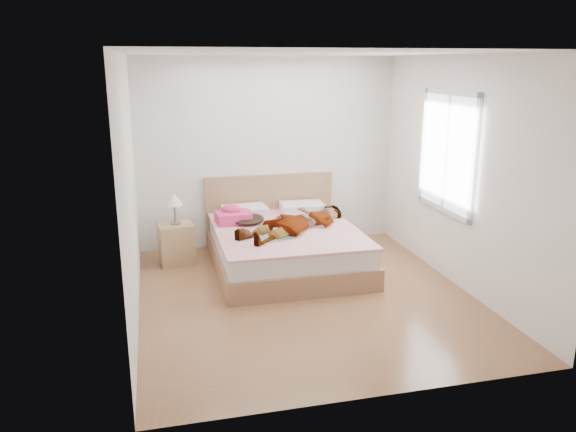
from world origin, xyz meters
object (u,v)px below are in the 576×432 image
(bed, at_px, (285,244))
(nightstand, at_px, (176,240))
(towel, at_px, (233,216))
(coffee_mug, at_px, (277,233))
(magazine, at_px, (277,237))
(plush_toy, at_px, (245,233))
(phone, at_px, (252,210))
(woman, at_px, (297,219))

(bed, bearing_deg, nightstand, 163.13)
(towel, height_order, coffee_mug, towel)
(magazine, distance_m, nightstand, 1.43)
(coffee_mug, bearing_deg, plush_toy, 170.83)
(bed, relative_size, magazine, 3.87)
(phone, height_order, towel, towel)
(coffee_mug, xyz_separation_m, plush_toy, (-0.37, 0.06, 0.00))
(woman, distance_m, magazine, 0.49)
(towel, distance_m, coffee_mug, 0.86)
(magazine, distance_m, coffee_mug, 0.06)
(magazine, bearing_deg, coffee_mug, 73.87)
(phone, distance_m, nightstand, 1.04)
(magazine, relative_size, plush_toy, 2.53)
(bed, relative_size, nightstand, 2.26)
(plush_toy, bearing_deg, phone, 73.44)
(woman, bearing_deg, magazine, -77.20)
(woman, xyz_separation_m, nightstand, (-1.47, 0.50, -0.32))
(coffee_mug, distance_m, plush_toy, 0.38)
(woman, distance_m, plush_toy, 0.74)
(bed, distance_m, magazine, 0.54)
(bed, height_order, nightstand, bed)
(woman, height_order, plush_toy, woman)
(magazine, bearing_deg, towel, 117.22)
(magazine, bearing_deg, bed, 66.08)
(coffee_mug, relative_size, plush_toy, 0.67)
(bed, distance_m, plush_toy, 0.72)
(woman, bearing_deg, phone, -162.32)
(phone, distance_m, coffee_mug, 0.74)
(nightstand, bearing_deg, towel, -4.32)
(towel, xyz_separation_m, plush_toy, (0.05, -0.69, -0.04))
(bed, bearing_deg, magazine, -113.92)
(plush_toy, bearing_deg, magazine, -15.36)
(nightstand, bearing_deg, plush_toy, -44.01)
(towel, xyz_separation_m, magazine, (0.41, -0.79, -0.08))
(plush_toy, relative_size, nightstand, 0.23)
(woman, relative_size, bed, 0.83)
(woman, relative_size, magazine, 3.20)
(phone, xyz_separation_m, plush_toy, (-0.19, -0.65, -0.10))
(phone, xyz_separation_m, magazine, (0.17, -0.75, -0.15))
(phone, bearing_deg, towel, 135.80)
(coffee_mug, bearing_deg, towel, 119.08)
(plush_toy, bearing_deg, bed, 31.64)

